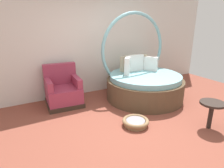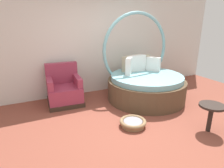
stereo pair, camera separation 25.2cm
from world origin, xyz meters
name	(u,v)px [view 1 (the left image)]	position (x,y,z in m)	size (l,w,h in m)	color
ground_plane	(137,126)	(0.00, 0.00, -0.01)	(8.00, 8.00, 0.02)	brown
back_wall	(89,36)	(0.00, 2.22, 1.52)	(8.00, 0.12, 3.04)	silver
round_daybed	(143,82)	(1.00, 1.13, 0.42)	(1.93, 1.93, 2.14)	brown
red_armchair	(63,91)	(-0.92, 1.70, 0.33)	(0.85, 0.85, 0.94)	#38281E
pet_basket	(136,122)	(-0.01, 0.03, 0.07)	(0.51, 0.51, 0.13)	#8E704C
side_table	(212,107)	(1.15, -0.71, 0.43)	(0.44, 0.44, 0.52)	#2D231E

